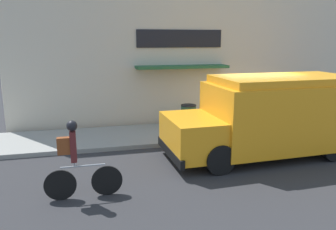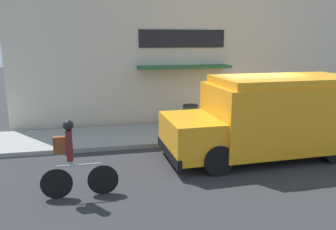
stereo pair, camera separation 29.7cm
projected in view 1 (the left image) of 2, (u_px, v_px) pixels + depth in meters
The scene contains 6 objects.
ground_plane at pixel (249, 141), 11.15m from camera, with size 70.00×70.00×0.00m, color #2B2B2D.
sidewalk at pixel (233, 129), 12.32m from camera, with size 28.00×2.51×0.14m.
storefront at pixel (219, 51), 13.18m from camera, with size 16.41×0.97×5.85m.
school_bus at pixel (271, 115), 9.57m from camera, with size 5.76×2.78×2.34m.
cyclist at pixel (77, 161), 6.92m from camera, with size 1.66×0.22×1.73m.
trash_bin at pixel (188, 116), 12.27m from camera, with size 0.57×0.57×0.85m.
Camera 1 is at (-5.22, -9.71, 3.35)m, focal length 35.00 mm.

